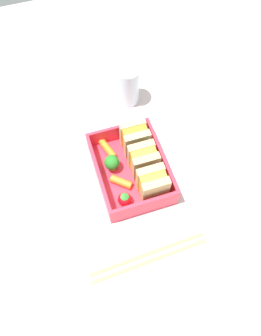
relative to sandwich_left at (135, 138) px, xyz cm
name	(u,v)px	position (x,y,z in cm)	size (l,w,h in cm)	color
ground_plane	(130,177)	(5.19, -2.55, -5.36)	(120.00, 120.00, 2.00)	beige
bento_tray	(130,173)	(5.19, -2.55, -3.76)	(17.37, 13.13, 1.20)	#E62E44
bento_rim	(130,167)	(5.19, -2.55, -1.20)	(17.37, 13.13, 3.92)	#E62E44
sandwich_left	(135,138)	(0.00, 0.00, 0.00)	(4.38, 5.10, 6.31)	tan
sandwich_center_left	(143,160)	(5.19, 0.00, 0.00)	(4.38, 5.10, 6.31)	tan
sandwich_center	(153,184)	(10.38, 0.00, 0.00)	(4.38, 5.10, 6.31)	tan
carrot_stick_left	(107,148)	(-0.95, -5.53, -2.43)	(1.45, 1.45, 4.99)	orange
broccoli_floret	(112,163)	(3.33, -5.73, -1.01)	(2.97, 2.97, 3.77)	#86C25D
carrot_stick_far_left	(121,182)	(7.12, -5.04, -2.42)	(1.47, 1.47, 4.17)	orange
strawberry_far_left	(125,199)	(11.00, -5.52, -1.74)	(2.58, 2.58, 3.18)	red
chopstick_pair	(149,257)	(21.84, -4.49, -4.01)	(2.85, 21.45, 0.70)	tan
drinking_glass	(127,85)	(-13.36, 2.61, 0.24)	(5.26, 5.26, 9.19)	silver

